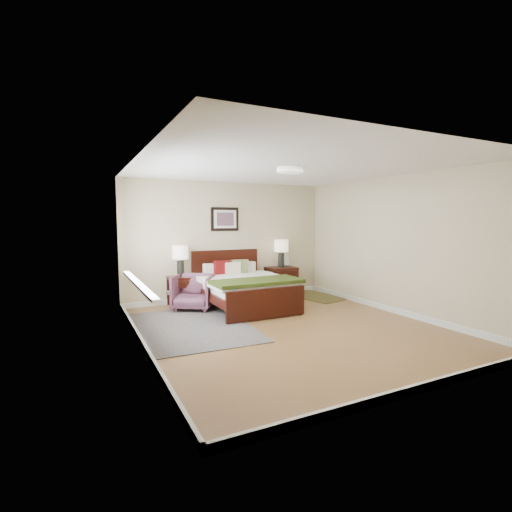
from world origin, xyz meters
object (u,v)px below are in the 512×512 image
bed (243,283)px  lamp_left (180,256)px  nightstand_left (181,283)px  lamp_right (281,249)px  nightstand_right (281,278)px  armchair (193,292)px  rug_persian (193,326)px

bed → lamp_left: 1.36m
bed → nightstand_left: (-1.03, 0.70, -0.02)m
lamp_left → lamp_right: 2.30m
nightstand_right → armchair: 2.21m
armchair → bed: bearing=11.3°
bed → rug_persian: size_ratio=0.80×
nightstand_left → nightstand_right: bearing=0.2°
lamp_left → armchair: (0.13, -0.41, -0.67)m
lamp_left → armchair: 0.79m
bed → rug_persian: 1.57m
lamp_left → rug_persian: (-0.23, -1.54, -1.00)m
nightstand_left → lamp_right: 2.38m
lamp_left → lamp_right: lamp_right is taller
lamp_left → lamp_right: size_ratio=1.00×
nightstand_right → lamp_right: 0.68m
bed → lamp_left: lamp_left is taller
bed → nightstand_right: bearing=29.2°
nightstand_right → rug_persian: (-2.53, -1.53, -0.38)m
nightstand_left → nightstand_right: 2.30m
bed → armchair: (-0.90, 0.32, -0.15)m
nightstand_left → armchair: bearing=-71.4°
rug_persian → nightstand_right: bearing=33.6°
lamp_right → rug_persian: (-2.53, -1.54, -1.06)m
nightstand_right → rug_persian: size_ratio=0.27×
nightstand_left → armchair: armchair is taller
nightstand_left → nightstand_right: nightstand_right is taller
nightstand_left → lamp_right: bearing=0.5°
nightstand_left → lamp_left: bearing=90.0°
nightstand_right → lamp_right: size_ratio=1.06×
bed → lamp_left: size_ratio=3.18×
nightstand_right → rug_persian: bearing=-148.9°
bed → lamp_right: (1.27, 0.73, 0.58)m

